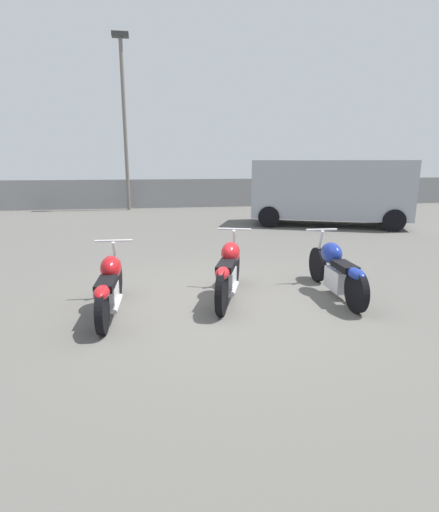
{
  "coord_description": "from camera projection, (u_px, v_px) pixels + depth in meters",
  "views": [
    {
      "loc": [
        -1.03,
        -5.85,
        2.13
      ],
      "look_at": [
        0.0,
        0.36,
        0.65
      ],
      "focal_mm": 28.0,
      "sensor_mm": 36.0,
      "label": 1
    }
  ],
  "objects": [
    {
      "name": "ground_plane",
      "position": [
        223.0,
        301.0,
        6.27
      ],
      "size": [
        60.0,
        60.0,
        0.0
      ],
      "primitive_type": "plane",
      "color": "#5B5954"
    },
    {
      "name": "fence_back",
      "position": [
        175.0,
        193.0,
        18.99
      ],
      "size": [
        40.0,
        0.04,
        1.34
      ],
      "color": "gray",
      "rests_on": "ground_plane"
    },
    {
      "name": "light_pole_left",
      "position": [
        124.0,
        109.0,
        17.29
      ],
      "size": [
        0.7,
        0.35,
        7.41
      ],
      "color": "slate",
      "rests_on": "ground_plane"
    },
    {
      "name": "motorcycle_slot_0",
      "position": [
        110.0,
        285.0,
        5.69
      ],
      "size": [
        0.58,
        2.07,
        0.95
      ],
      "rotation": [
        0.0,
        0.0,
        -0.04
      ],
      "color": "black",
      "rests_on": "ground_plane"
    },
    {
      "name": "motorcycle_slot_1",
      "position": [
        229.0,
        270.0,
        6.3
      ],
      "size": [
        0.87,
        2.05,
        1.04
      ],
      "rotation": [
        0.0,
        0.0,
        -0.33
      ],
      "color": "black",
      "rests_on": "ground_plane"
    },
    {
      "name": "motorcycle_slot_2",
      "position": [
        336.0,
        269.0,
        6.47
      ],
      "size": [
        0.56,
        2.19,
        0.99
      ],
      "rotation": [
        0.0,
        0.0,
        -0.04
      ],
      "color": "black",
      "rests_on": "ground_plane"
    },
    {
      "name": "parked_van",
      "position": [
        330.0,
        190.0,
        13.57
      ],
      "size": [
        5.45,
        3.68,
        2.19
      ],
      "rotation": [
        0.0,
        0.0,
        1.19
      ],
      "color": "#999EA8",
      "rests_on": "ground_plane"
    }
  ]
}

